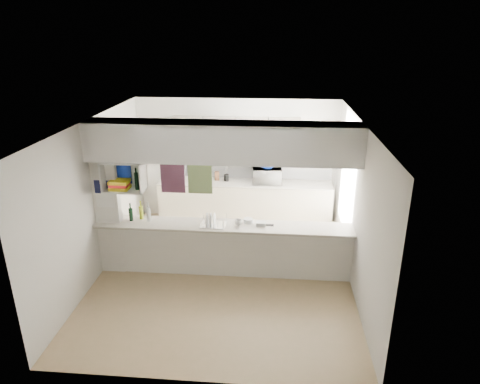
# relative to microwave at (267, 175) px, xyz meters

# --- Properties ---
(floor) EXTENTS (4.80, 4.80, 0.00)m
(floor) POSITION_rel_microwave_xyz_m (-0.65, -2.09, -1.08)
(floor) COLOR tan
(floor) RESTS_ON ground
(ceiling) EXTENTS (4.80, 4.80, 0.00)m
(ceiling) POSITION_rel_microwave_xyz_m (-0.65, -2.09, 1.52)
(ceiling) COLOR white
(ceiling) RESTS_ON wall_back
(wall_back) EXTENTS (4.20, 0.00, 4.20)m
(wall_back) POSITION_rel_microwave_xyz_m (-0.65, 0.31, 0.22)
(wall_back) COLOR silver
(wall_back) RESTS_ON floor
(wall_left) EXTENTS (0.00, 4.80, 4.80)m
(wall_left) POSITION_rel_microwave_xyz_m (-2.75, -2.09, 0.22)
(wall_left) COLOR silver
(wall_left) RESTS_ON floor
(wall_right) EXTENTS (0.00, 4.80, 4.80)m
(wall_right) POSITION_rel_microwave_xyz_m (1.45, -2.09, 0.22)
(wall_right) COLOR silver
(wall_right) RESTS_ON floor
(servery_partition) EXTENTS (4.20, 0.50, 2.60)m
(servery_partition) POSITION_rel_microwave_xyz_m (-0.83, -2.09, 0.58)
(servery_partition) COLOR silver
(servery_partition) RESTS_ON floor
(cubby_shelf) EXTENTS (0.65, 0.35, 0.50)m
(cubby_shelf) POSITION_rel_microwave_xyz_m (-2.22, -2.15, 0.63)
(cubby_shelf) COLOR white
(cubby_shelf) RESTS_ON bulkhead
(kitchen_run) EXTENTS (3.60, 0.63, 2.24)m
(kitchen_run) POSITION_rel_microwave_xyz_m (-0.49, 0.05, -0.26)
(kitchen_run) COLOR beige
(kitchen_run) RESTS_ON floor
(microwave) EXTENTS (0.61, 0.43, 0.33)m
(microwave) POSITION_rel_microwave_xyz_m (0.00, 0.00, 0.00)
(microwave) COLOR white
(microwave) RESTS_ON bench_top
(bowl) EXTENTS (0.27, 0.27, 0.07)m
(bowl) POSITION_rel_microwave_xyz_m (0.00, -0.04, 0.20)
(bowl) COLOR navy
(bowl) RESTS_ON microwave
(dish_rack) EXTENTS (0.42, 0.32, 0.22)m
(dish_rack) POSITION_rel_microwave_xyz_m (-0.82, -2.12, -0.08)
(dish_rack) COLOR silver
(dish_rack) RESTS_ON breakfast_bar
(cup) EXTENTS (0.16, 0.16, 0.10)m
(cup) POSITION_rel_microwave_xyz_m (-0.41, -2.11, -0.10)
(cup) COLOR white
(cup) RESTS_ON dish_rack
(wine_bottles) EXTENTS (0.37, 0.15, 0.34)m
(wine_bottles) POSITION_rel_microwave_xyz_m (-2.04, -2.03, -0.04)
(wine_bottles) COLOR black
(wine_bottles) RESTS_ON breakfast_bar
(plastic_tubs) EXTENTS (0.49, 0.23, 0.07)m
(plastic_tubs) POSITION_rel_microwave_xyz_m (-0.16, -2.02, -0.13)
(plastic_tubs) COLOR silver
(plastic_tubs) RESTS_ON breakfast_bar
(utensil_jar) EXTENTS (0.10, 0.10, 0.14)m
(utensil_jar) POSITION_rel_microwave_xyz_m (-0.85, 0.06, -0.09)
(utensil_jar) COLOR black
(utensil_jar) RESTS_ON bench_top
(knife_block) EXTENTS (0.11, 0.09, 0.19)m
(knife_block) POSITION_rel_microwave_xyz_m (-1.05, 0.09, -0.07)
(knife_block) COLOR #55331D
(knife_block) RESTS_ON bench_top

